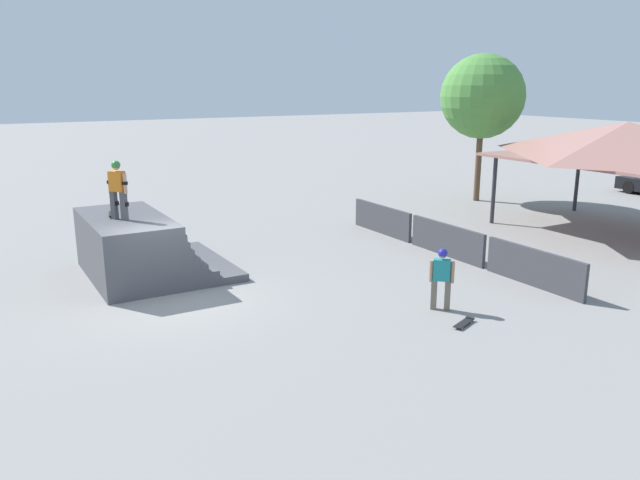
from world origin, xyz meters
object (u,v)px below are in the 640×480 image
Objects in this scene: skater_on_deck at (118,186)px; bystander_walking at (442,274)px; skateboard_on_deck at (113,214)px; skateboard_on_ground at (464,322)px; tree_beside_pavilion at (482,97)px.

skater_on_deck reaches higher than bystander_walking.
skateboard_on_deck is 1.06× the size of skateboard_on_ground.
bystander_walking is at bearing 57.81° from skateboard_on_ground.
skateboard_on_deck is 18.28m from tree_beside_pavilion.
bystander_walking is (6.86, 6.34, -0.93)m from skateboard_on_deck.
tree_beside_pavilion is at bearing 22.88° from skateboard_on_ground.
skateboard_on_ground is at bearing 3.42° from skater_on_deck.
skater_on_deck is at bearing 19.94° from skateboard_on_deck.
skateboard_on_deck is (-0.56, -0.08, -0.89)m from skater_on_deck.
tree_beside_pavilion is (-10.53, 11.31, 3.93)m from bystander_walking.
skateboard_on_deck is at bearing -78.24° from tree_beside_pavilion.
skateboard_on_ground is (1.08, -0.19, -0.87)m from bystander_walking.
tree_beside_pavilion is (-3.67, 17.65, 3.00)m from skateboard_on_deck.
skater_on_deck is 0.24× the size of tree_beside_pavilion.
skater_on_deck reaches higher than skateboard_on_ground.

